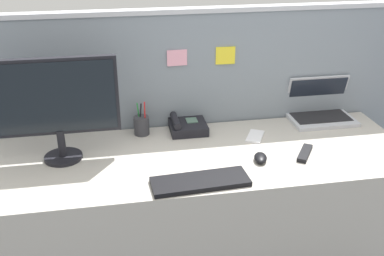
# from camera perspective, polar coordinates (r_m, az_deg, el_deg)

# --- Properties ---
(desk) EXTENTS (2.12, 0.70, 0.72)m
(desk) POSITION_cam_1_polar(r_m,az_deg,el_deg) (2.36, 0.22, -11.14)
(desk) COLOR #ADA89E
(desk) RESTS_ON ground_plane
(cubicle_divider) EXTENTS (2.53, 0.08, 1.34)m
(cubicle_divider) POSITION_cam_1_polar(r_m,az_deg,el_deg) (2.53, -1.35, -0.21)
(cubicle_divider) COLOR gray
(cubicle_divider) RESTS_ON ground_plane
(desktop_monitor) EXTENTS (0.56, 0.18, 0.49)m
(desktop_monitor) POSITION_cam_1_polar(r_m,az_deg,el_deg) (2.11, -16.78, 3.18)
(desktop_monitor) COLOR black
(desktop_monitor) RESTS_ON desk
(laptop) EXTENTS (0.35, 0.25, 0.23)m
(laptop) POSITION_cam_1_polar(r_m,az_deg,el_deg) (2.64, 15.74, 2.40)
(laptop) COLOR #B2B5BC
(laptop) RESTS_ON desk
(desk_phone) EXTENTS (0.19, 0.19, 0.08)m
(desk_phone) POSITION_cam_1_polar(r_m,az_deg,el_deg) (2.39, -0.68, 0.24)
(desk_phone) COLOR black
(desk_phone) RESTS_ON desk
(keyboard_main) EXTENTS (0.43, 0.17, 0.02)m
(keyboard_main) POSITION_cam_1_polar(r_m,az_deg,el_deg) (1.94, 1.05, -6.78)
(keyboard_main) COLOR black
(keyboard_main) RESTS_ON desk
(computer_mouse_right_hand) EXTENTS (0.08, 0.11, 0.03)m
(computer_mouse_right_hand) POSITION_cam_1_polar(r_m,az_deg,el_deg) (2.13, 8.63, -3.74)
(computer_mouse_right_hand) COLOR black
(computer_mouse_right_hand) RESTS_ON desk
(pen_cup) EXTENTS (0.08, 0.08, 0.19)m
(pen_cup) POSITION_cam_1_polar(r_m,az_deg,el_deg) (2.36, -6.38, 0.36)
(pen_cup) COLOR #333338
(pen_cup) RESTS_ON desk
(cell_phone_white_slab) EXTENTS (0.13, 0.16, 0.01)m
(cell_phone_white_slab) POSITION_cam_1_polar(r_m,az_deg,el_deg) (2.36, 7.97, -1.04)
(cell_phone_white_slab) COLOR silver
(cell_phone_white_slab) RESTS_ON desk
(tv_remote) EXTENTS (0.13, 0.17, 0.02)m
(tv_remote) POSITION_cam_1_polar(r_m,az_deg,el_deg) (2.23, 14.06, -3.10)
(tv_remote) COLOR black
(tv_remote) RESTS_ON desk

